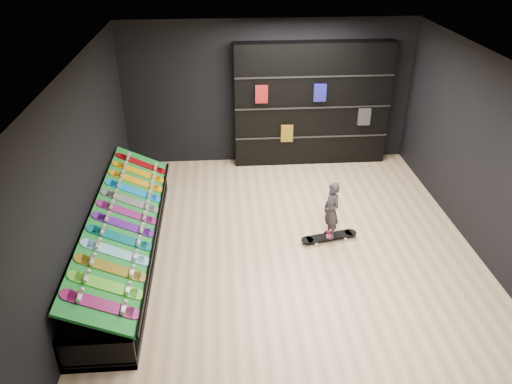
{
  "coord_description": "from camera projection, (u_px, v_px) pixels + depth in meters",
  "views": [
    {
      "loc": [
        -1.01,
        -6.49,
        4.74
      ],
      "look_at": [
        -0.5,
        0.2,
        1.0
      ],
      "focal_mm": 35.0,
      "sensor_mm": 36.0,
      "label": 1
    }
  ],
  "objects": [
    {
      "name": "display_board_8",
      "position": [
        134.0,
        191.0,
        8.26
      ],
      "size": [
        0.93,
        0.22,
        0.5
      ],
      "primitive_type": null,
      "rotation": [
        0.0,
        0.44,
        0.0
      ],
      "color": "blue",
      "rests_on": "turf_ramp"
    },
    {
      "name": "turf_ramp",
      "position": [
        125.0,
        220.0,
        7.52
      ],
      "size": [
        0.92,
        4.5,
        0.46
      ],
      "primitive_type": "cube",
      "rotation": [
        0.0,
        0.44,
        0.0
      ],
      "color": "#106A22",
      "rests_on": "display_rack"
    },
    {
      "name": "ceiling",
      "position": [
        295.0,
        66.0,
        6.57
      ],
      "size": [
        6.0,
        7.0,
        0.01
      ],
      "primitive_type": "cube",
      "color": "white",
      "rests_on": "ground"
    },
    {
      "name": "display_board_7",
      "position": [
        131.0,
        201.0,
        7.96
      ],
      "size": [
        0.93,
        0.22,
        0.5
      ],
      "primitive_type": null,
      "rotation": [
        0.0,
        0.44,
        0.0
      ],
      "color": "black",
      "rests_on": "turf_ramp"
    },
    {
      "name": "wall_back",
      "position": [
        268.0,
        93.0,
        10.35
      ],
      "size": [
        6.0,
        0.02,
        3.0
      ],
      "primitive_type": "cube",
      "color": "black",
      "rests_on": "ground"
    },
    {
      "name": "display_board_4",
      "position": [
        120.0,
        238.0,
        7.06
      ],
      "size": [
        0.93,
        0.22,
        0.5
      ],
      "primitive_type": null,
      "rotation": [
        0.0,
        0.44,
        0.0
      ],
      "color": "#0C8C99",
      "rests_on": "turf_ramp"
    },
    {
      "name": "floor_skateboard",
      "position": [
        329.0,
        238.0,
        8.28
      ],
      "size": [
        1.0,
        0.42,
        0.09
      ],
      "primitive_type": null,
      "rotation": [
        0.0,
        0.0,
        0.21
      ],
      "color": "black",
      "rests_on": "ground"
    },
    {
      "name": "wall_left",
      "position": [
        82.0,
        175.0,
        7.1
      ],
      "size": [
        0.02,
        7.0,
        3.0
      ],
      "primitive_type": "cube",
      "color": "black",
      "rests_on": "ground"
    },
    {
      "name": "back_shelving",
      "position": [
        312.0,
        105.0,
        10.36
      ],
      "size": [
        3.22,
        0.38,
        2.57
      ],
      "primitive_type": "cube",
      "color": "black",
      "rests_on": "ground"
    },
    {
      "name": "display_board_0",
      "position": [
        101.0,
        304.0,
        5.85
      ],
      "size": [
        0.93,
        0.22,
        0.5
      ],
      "primitive_type": null,
      "rotation": [
        0.0,
        0.44,
        0.0
      ],
      "color": "#E5198C",
      "rests_on": "turf_ramp"
    },
    {
      "name": "wall_front",
      "position": [
        347.0,
        349.0,
        4.25
      ],
      "size": [
        6.0,
        0.02,
        3.0
      ],
      "primitive_type": "cube",
      "color": "black",
      "rests_on": "ground"
    },
    {
      "name": "display_board_11",
      "position": [
        141.0,
        164.0,
        9.16
      ],
      "size": [
        0.93,
        0.22,
        0.5
      ],
      "primitive_type": null,
      "rotation": [
        0.0,
        0.44,
        0.0
      ],
      "color": "red",
      "rests_on": "turf_ramp"
    },
    {
      "name": "display_board_6",
      "position": [
        127.0,
        212.0,
        7.66
      ],
      "size": [
        0.93,
        0.22,
        0.5
      ],
      "primitive_type": null,
      "rotation": [
        0.0,
        0.44,
        0.0
      ],
      "color": "#2626BF",
      "rests_on": "turf_ramp"
    },
    {
      "name": "display_board_5",
      "position": [
        124.0,
        225.0,
        7.36
      ],
      "size": [
        0.93,
        0.22,
        0.5
      ],
      "primitive_type": null,
      "rotation": [
        0.0,
        0.44,
        0.0
      ],
      "color": "purple",
      "rests_on": "turf_ramp"
    },
    {
      "name": "child",
      "position": [
        330.0,
        221.0,
        8.11
      ],
      "size": [
        0.21,
        0.26,
        0.59
      ],
      "primitive_type": "imported",
      "rotation": [
        0.0,
        0.0,
        -1.28
      ],
      "color": "black",
      "rests_on": "floor_skateboard"
    },
    {
      "name": "wall_right",
      "position": [
        489.0,
        161.0,
        7.5
      ],
      "size": [
        0.02,
        7.0,
        3.0
      ],
      "primitive_type": "cube",
      "color": "black",
      "rests_on": "ground"
    },
    {
      "name": "display_rack",
      "position": [
        126.0,
        245.0,
        7.74
      ],
      "size": [
        0.9,
        4.5,
        0.5
      ],
      "primitive_type": null,
      "color": "black",
      "rests_on": "ground"
    },
    {
      "name": "floor",
      "position": [
        288.0,
        251.0,
        8.03
      ],
      "size": [
        6.0,
        7.0,
        0.01
      ],
      "primitive_type": "cube",
      "color": "beige",
      "rests_on": "ground"
    },
    {
      "name": "display_board_10",
      "position": [
        139.0,
        172.0,
        8.86
      ],
      "size": [
        0.93,
        0.22,
        0.5
      ],
      "primitive_type": null,
      "rotation": [
        0.0,
        0.44,
        0.0
      ],
      "color": "yellow",
      "rests_on": "turf_ramp"
    },
    {
      "name": "display_board_3",
      "position": [
        116.0,
        252.0,
        6.75
      ],
      "size": [
        0.93,
        0.22,
        0.5
      ],
      "primitive_type": null,
      "rotation": [
        0.0,
        0.44,
        0.0
      ],
      "color": "#0CB2E5",
      "rests_on": "turf_ramp"
    },
    {
      "name": "display_board_2",
      "position": [
        111.0,
        268.0,
        6.45
      ],
      "size": [
        0.93,
        0.22,
        0.5
      ],
      "primitive_type": null,
      "rotation": [
        0.0,
        0.44,
        0.0
      ],
      "color": "yellow",
      "rests_on": "turf_ramp"
    },
    {
      "name": "display_board_9",
      "position": [
        136.0,
        181.0,
        8.56
      ],
      "size": [
        0.93,
        0.22,
        0.5
      ],
      "primitive_type": null,
      "rotation": [
        0.0,
        0.44,
        0.0
      ],
      "color": "orange",
      "rests_on": "turf_ramp"
    },
    {
      "name": "display_board_1",
      "position": [
        106.0,
        285.0,
        6.15
      ],
      "size": [
        0.93,
        0.22,
        0.5
      ],
      "primitive_type": null,
      "rotation": [
        0.0,
        0.44,
        0.0
      ],
      "color": "green",
      "rests_on": "turf_ramp"
    }
  ]
}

